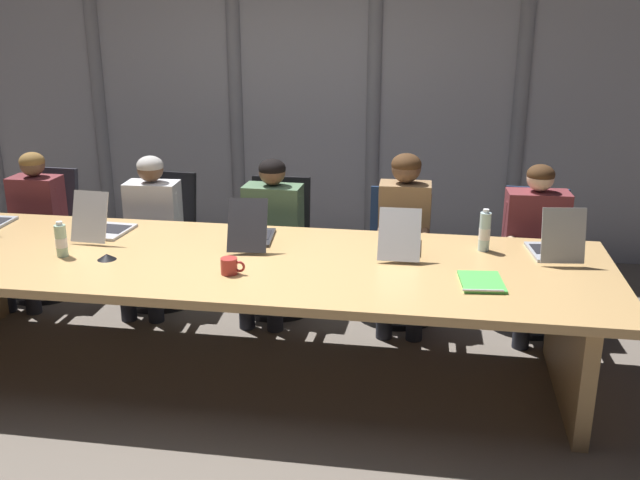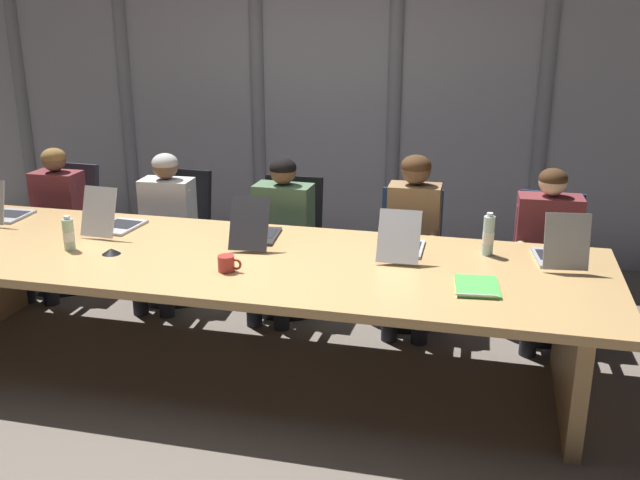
# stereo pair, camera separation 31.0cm
# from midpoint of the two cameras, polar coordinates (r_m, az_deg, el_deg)

# --- Properties ---
(ground_plane) EXTENTS (14.71, 14.71, 0.00)m
(ground_plane) POSITION_cam_midpoint_polar(r_m,az_deg,el_deg) (4.53, -4.39, -10.05)
(ground_plane) COLOR #6B6056
(conference_table) EXTENTS (4.33, 1.31, 0.73)m
(conference_table) POSITION_cam_midpoint_polar(r_m,az_deg,el_deg) (4.28, -4.58, -2.95)
(conference_table) COLOR tan
(conference_table) RESTS_ON ground_plane
(curtain_backdrop) EXTENTS (7.36, 0.17, 2.69)m
(curtain_backdrop) POSITION_cam_midpoint_polar(r_m,az_deg,el_deg) (6.39, 2.10, 11.06)
(curtain_backdrop) COLOR #9999A0
(curtain_backdrop) RESTS_ON ground_plane
(laptop_left_end) EXTENTS (0.26, 0.39, 0.30)m
(laptop_left_end) POSITION_cam_midpoint_polar(r_m,az_deg,el_deg) (5.31, -22.39, 2.09)
(laptop_left_end) COLOR #A8ADB7
(laptop_left_end) RESTS_ON conference_table
(laptop_left_mid) EXTENTS (0.26, 0.45, 0.32)m
(laptop_left_mid) POSITION_cam_midpoint_polar(r_m,az_deg,el_deg) (4.81, -14.28, 1.39)
(laptop_left_mid) COLOR #BCBCC1
(laptop_left_mid) RESTS_ON conference_table
(laptop_center) EXTENTS (0.28, 0.52, 0.31)m
(laptop_center) POSITION_cam_midpoint_polar(r_m,az_deg,el_deg) (4.47, -3.12, 0.63)
(laptop_center) COLOR #2D2D33
(laptop_center) RESTS_ON conference_table
(laptop_right_mid) EXTENTS (0.25, 0.47, 0.30)m
(laptop_right_mid) POSITION_cam_midpoint_polar(r_m,az_deg,el_deg) (4.29, 8.55, -0.36)
(laptop_right_mid) COLOR #BCBCC1
(laptop_right_mid) RESTS_ON conference_table
(laptop_right_end) EXTENTS (0.29, 0.42, 0.33)m
(laptop_right_end) POSITION_cam_midpoint_polar(r_m,az_deg,el_deg) (4.35, 20.42, -0.98)
(laptop_right_end) COLOR #A8ADB7
(laptop_right_end) RESTS_ON conference_table
(office_chair_left_end) EXTENTS (0.60, 0.60, 0.94)m
(office_chair_left_end) POSITION_cam_midpoint_polar(r_m,az_deg,el_deg) (6.03, -18.09, -0.09)
(office_chair_left_end) COLOR #2D2D38
(office_chair_left_end) RESTS_ON ground_plane
(office_chair_left_mid) EXTENTS (0.60, 0.60, 0.94)m
(office_chair_left_mid) POSITION_cam_midpoint_polar(r_m,az_deg,el_deg) (5.60, -9.74, -0.80)
(office_chair_left_mid) COLOR black
(office_chair_left_mid) RESTS_ON ground_plane
(office_chair_center) EXTENTS (0.60, 0.60, 0.93)m
(office_chair_center) POSITION_cam_midpoint_polar(r_m,az_deg,el_deg) (5.32, -0.84, -1.58)
(office_chair_center) COLOR black
(office_chair_center) RESTS_ON ground_plane
(office_chair_right_mid) EXTENTS (0.60, 0.60, 0.89)m
(office_chair_right_mid) POSITION_cam_midpoint_polar(r_m,az_deg,el_deg) (5.18, 8.68, -2.49)
(office_chair_right_mid) COLOR navy
(office_chair_right_mid) RESTS_ON ground_plane
(office_chair_right_end) EXTENTS (0.60, 0.60, 0.92)m
(office_chair_right_end) POSITION_cam_midpoint_polar(r_m,az_deg,el_deg) (5.20, 18.91, -3.13)
(office_chair_right_end) COLOR navy
(office_chair_right_end) RESTS_ON ground_plane
(person_left_end) EXTENTS (0.37, 0.55, 1.11)m
(person_left_end) POSITION_cam_midpoint_polar(r_m,az_deg,el_deg) (5.80, -18.98, 1.98)
(person_left_end) COLOR brown
(person_left_end) RESTS_ON ground_plane
(person_left_mid) EXTENTS (0.40, 0.56, 1.11)m
(person_left_mid) POSITION_cam_midpoint_polar(r_m,az_deg,el_deg) (5.37, -10.65, 1.49)
(person_left_mid) COLOR silver
(person_left_mid) RESTS_ON ground_plane
(person_center) EXTENTS (0.43, 0.56, 1.12)m
(person_center) POSITION_cam_midpoint_polar(r_m,az_deg,el_deg) (5.08, -1.44, 0.92)
(person_center) COLOR #4C6B4C
(person_center) RESTS_ON ground_plane
(person_right_mid) EXTENTS (0.37, 0.55, 1.19)m
(person_right_mid) POSITION_cam_midpoint_polar(r_m,az_deg,el_deg) (4.92, 9.12, 0.57)
(person_right_mid) COLOR olive
(person_right_mid) RESTS_ON ground_plane
(person_right_end) EXTENTS (0.44, 0.56, 1.14)m
(person_right_end) POSITION_cam_midpoint_polar(r_m,az_deg,el_deg) (4.95, 19.34, -0.51)
(person_right_end) COLOR brown
(person_right_end) RESTS_ON ground_plane
(water_bottle_primary) EXTENTS (0.07, 0.07, 0.26)m
(water_bottle_primary) POSITION_cam_midpoint_polar(r_m,az_deg,el_deg) (4.35, 15.19, 0.31)
(water_bottle_primary) COLOR silver
(water_bottle_primary) RESTS_ON conference_table
(water_bottle_secondary) EXTENTS (0.07, 0.07, 0.21)m
(water_bottle_secondary) POSITION_cam_midpoint_polar(r_m,az_deg,el_deg) (4.50, -17.44, 0.40)
(water_bottle_secondary) COLOR #ADD1B2
(water_bottle_secondary) RESTS_ON conference_table
(coffee_mug_near) EXTENTS (0.14, 0.09, 0.09)m
(coffee_mug_near) POSITION_cam_midpoint_polar(r_m,az_deg,el_deg) (3.98, -5.18, -1.90)
(coffee_mug_near) COLOR #B2332D
(coffee_mug_near) RESTS_ON conference_table
(conference_mic_left_side) EXTENTS (0.11, 0.11, 0.03)m
(conference_mic_left_side) POSITION_cam_midpoint_polar(r_m,az_deg,el_deg) (4.38, -14.28, -0.89)
(conference_mic_left_side) COLOR black
(conference_mic_left_side) RESTS_ON conference_table
(spiral_notepad) EXTENTS (0.25, 0.33, 0.03)m
(spiral_notepad) POSITION_cam_midpoint_polar(r_m,az_deg,el_deg) (3.87, 14.62, -3.64)
(spiral_notepad) COLOR #4CB74C
(spiral_notepad) RESTS_ON conference_table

